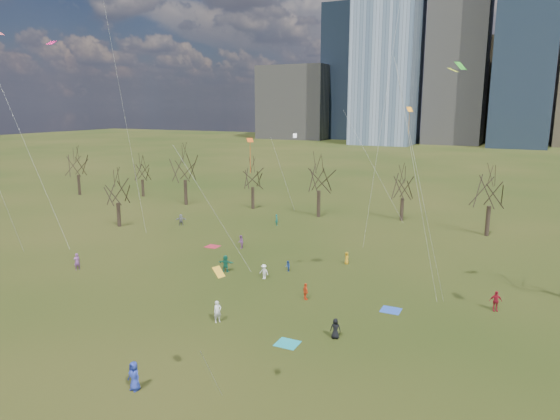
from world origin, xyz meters
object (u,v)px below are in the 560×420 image
at_px(blanket_navy, 391,310).
at_px(person_4, 306,291).
at_px(blanket_crimson, 213,246).
at_px(person_0, 134,376).
at_px(person_1, 218,312).
at_px(blanket_teal, 287,344).

height_order(blanket_navy, person_4, person_4).
bearing_deg(blanket_crimson, person_4, -32.40).
distance_m(blanket_crimson, person_0, 30.98).
bearing_deg(person_1, blanket_teal, -65.63).
bearing_deg(blanket_teal, person_4, 104.13).
relative_size(blanket_teal, person_1, 0.91).
xyz_separation_m(person_0, person_4, (3.69, 17.54, -0.16)).
bearing_deg(person_0, person_1, 101.60).
xyz_separation_m(blanket_teal, person_0, (-5.75, -9.34, 0.90)).
bearing_deg(person_1, blanket_navy, -22.53).
height_order(blanket_teal, person_0, person_0).
bearing_deg(person_0, blanket_crimson, 122.26).
bearing_deg(blanket_navy, blanket_teal, -119.92).
height_order(person_0, person_4, person_0).
distance_m(blanket_navy, person_4, 7.42).
bearing_deg(blanket_crimson, blanket_navy, -21.90).
relative_size(blanket_crimson, person_1, 0.91).
distance_m(blanket_navy, blanket_crimson, 25.85).
xyz_separation_m(blanket_crimson, person_0, (12.98, -28.12, 0.90)).
bearing_deg(blanket_teal, person_0, -121.62).
xyz_separation_m(blanket_navy, blanket_crimson, (-23.99, 9.64, 0.00)).
bearing_deg(person_4, person_0, 120.18).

